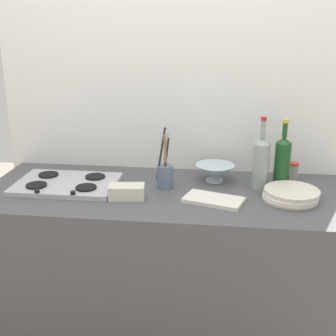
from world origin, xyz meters
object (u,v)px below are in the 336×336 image
Objects in this scene: stovetop_hob at (67,184)px; wine_bottle_mid_left at (282,162)px; utensil_crock at (165,174)px; wine_bottle_leftmost at (261,162)px; cutting_board at (214,200)px; butter_dish at (127,192)px; mixing_bowl at (215,172)px; condiment_jar_front at (293,171)px; plate_stack at (291,195)px.

wine_bottle_mid_left reaches higher than stovetop_hob.
stovetop_hob is 1.62× the size of utensil_crock.
cutting_board is (-0.22, -0.19, -0.13)m from wine_bottle_leftmost.
stovetop_hob is at bearing 160.77° from butter_dish.
mixing_bowl is 0.41m from condiment_jar_front.
utensil_crock is 3.54× the size of condiment_jar_front.
wine_bottle_mid_left is at bearing 17.71° from wine_bottle_leftmost.
stovetop_hob is 1.92× the size of plate_stack.
cutting_board is (0.00, -0.27, -0.04)m from mixing_bowl.
stovetop_hob is 1.88× the size of cutting_board.
stovetop_hob is 1.45× the size of wine_bottle_mid_left.
wine_bottle_leftmost is 0.66m from butter_dish.
utensil_crock is (-0.57, -0.08, -0.06)m from wine_bottle_mid_left.
utensil_crock reaches higher than mixing_bowl.
utensil_crock is (-0.46, -0.04, -0.07)m from wine_bottle_leftmost.
mixing_bowl reaches higher than plate_stack.
mixing_bowl is 0.49m from butter_dish.
wine_bottle_mid_left is (0.11, 0.03, -0.00)m from wine_bottle_leftmost.
wine_bottle_leftmost is 2.19× the size of butter_dish.
wine_bottle_leftmost is at bearing 135.06° from plate_stack.
utensil_crock reaches higher than cutting_board.
mixing_bowl is at bearing 90.33° from cutting_board.
stovetop_hob is 1.38× the size of wine_bottle_leftmost.
butter_dish is at bearing -144.94° from mixing_bowl.
wine_bottle_mid_left is 1.12× the size of utensil_crock.
utensil_crock is at bearing 171.38° from plate_stack.
utensil_crock is at bearing -172.38° from wine_bottle_mid_left.
utensil_crock is at bearing -153.22° from mixing_bowl.
utensil_crock reaches higher than condiment_jar_front.
wine_bottle_mid_left is 0.58m from utensil_crock.
stovetop_hob is 5.74× the size of condiment_jar_front.
stovetop_hob is 0.49m from utensil_crock.
utensil_crock reaches higher than butter_dish.
plate_stack is 0.98× the size of cutting_board.
plate_stack is at bearing -44.94° from wine_bottle_leftmost.
wine_bottle_leftmost is 0.11m from wine_bottle_mid_left.
butter_dish reaches higher than plate_stack.
plate_stack is at bearing -99.45° from condiment_jar_front.
wine_bottle_mid_left reaches higher than condiment_jar_front.
wine_bottle_mid_left is (1.05, 0.12, 0.12)m from stovetop_hob.
butter_dish is 0.89m from condiment_jar_front.
stovetop_hob is 0.35m from butter_dish.
wine_bottle_leftmost is 0.47m from utensil_crock.
wine_bottle_leftmost is 0.27m from condiment_jar_front.
mixing_bowl is 0.28m from cutting_board.
utensil_crock is (-0.24, -0.12, 0.02)m from mixing_bowl.
utensil_crock is (0.49, 0.04, 0.06)m from stovetop_hob.
wine_bottle_leftmost is at bearing 5.17° from stovetop_hob.
mixing_bowl is at bearing 12.79° from stovetop_hob.
butter_dish is (-0.72, -0.23, -0.10)m from wine_bottle_mid_left.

